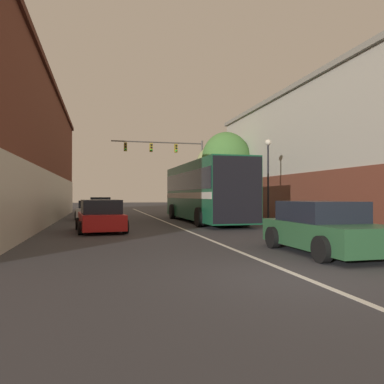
{
  "coord_description": "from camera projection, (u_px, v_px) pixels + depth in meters",
  "views": [
    {
      "loc": [
        -3.85,
        -6.61,
        1.6
      ],
      "look_at": [
        1.26,
        14.11,
        1.8
      ],
      "focal_mm": 35.0,
      "sensor_mm": 36.0,
      "label": 1
    }
  ],
  "objects": [
    {
      "name": "parked_car_left_far",
      "position": [
        101.0,
        217.0,
        16.56
      ],
      "size": [
        2.32,
        4.11,
        1.41
      ],
      "rotation": [
        0.0,
        0.0,
        1.67
      ],
      "color": "red",
      "rests_on": "ground_plane"
    },
    {
      "name": "street_tree_near",
      "position": [
        226.0,
        159.0,
        29.78
      ],
      "size": [
        3.92,
        3.53,
        6.66
      ],
      "color": "brown",
      "rests_on": "ground_plane"
    },
    {
      "name": "parked_car_left_near",
      "position": [
        92.0,
        210.0,
        25.4
      ],
      "size": [
        2.14,
        4.35,
        1.27
      ],
      "rotation": [
        0.0,
        0.0,
        1.52
      ],
      "color": "silver",
      "rests_on": "ground_plane"
    },
    {
      "name": "building_right_storefront",
      "position": [
        343.0,
        156.0,
        25.57
      ],
      "size": [
        10.12,
        20.85,
        8.3
      ],
      "color": "#B7B2A3",
      "rests_on": "ground_plane"
    },
    {
      "name": "street_tree_far",
      "position": [
        213.0,
        165.0,
        32.71
      ],
      "size": [
        2.99,
        2.69,
        5.96
      ],
      "color": "#3D2D1E",
      "rests_on": "ground_plane"
    },
    {
      "name": "traffic_signal_gantry",
      "position": [
        173.0,
        158.0,
        35.65
      ],
      "size": [
        8.76,
        0.36,
        6.93
      ],
      "color": "#514C47",
      "rests_on": "ground_plane"
    },
    {
      "name": "bus",
      "position": [
        204.0,
        190.0,
        22.59
      ],
      "size": [
        2.93,
        11.01,
        3.5
      ],
      "rotation": [
        0.0,
        0.0,
        1.58
      ],
      "color": "#145133",
      "rests_on": "ground_plane"
    },
    {
      "name": "ground_plane",
      "position": [
        302.0,
        277.0,
        7.33
      ],
      "size": [
        160.0,
        160.0,
        0.0
      ],
      "primitive_type": "plane",
      "color": "#38383D"
    },
    {
      "name": "parked_car_left_mid",
      "position": [
        100.0,
        206.0,
        32.53
      ],
      "size": [
        2.09,
        3.81,
        1.45
      ],
      "rotation": [
        0.0,
        0.0,
        1.57
      ],
      "color": "slate",
      "rests_on": "ground_plane"
    },
    {
      "name": "hatchback_foreground",
      "position": [
        324.0,
        228.0,
        10.39
      ],
      "size": [
        2.13,
        4.19,
        1.44
      ],
      "rotation": [
        0.0,
        0.0,
        1.57
      ],
      "color": "#285633",
      "rests_on": "ground_plane"
    },
    {
      "name": "street_lamp",
      "position": [
        268.0,
        172.0,
        21.53
      ],
      "size": [
        0.35,
        0.35,
        4.84
      ],
      "color": "black",
      "rests_on": "ground_plane"
    },
    {
      "name": "lane_center_line",
      "position": [
        164.0,
        221.0,
        23.06
      ],
      "size": [
        0.14,
        44.41,
        0.01
      ],
      "color": "silver",
      "rests_on": "ground_plane"
    }
  ]
}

